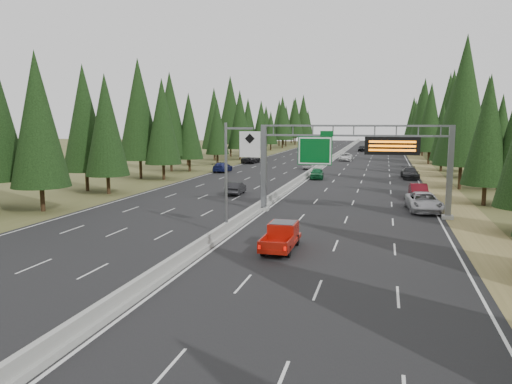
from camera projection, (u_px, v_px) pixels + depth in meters
road at (321, 167)px, 88.90m from camera, size 32.00×260.00×0.08m
shoulder_right at (426, 170)px, 84.49m from camera, size 3.60×260.00×0.06m
shoulder_left at (226, 165)px, 93.31m from camera, size 3.60×260.00×0.06m
median_barrier at (321, 165)px, 88.85m from camera, size 0.70×260.00×0.85m
sign_gantry at (361, 156)px, 42.70m from camera, size 16.75×0.98×7.80m
hov_sign_pole at (234, 170)px, 35.34m from camera, size 2.80×0.50×8.00m
tree_row_right at (462, 115)px, 74.56m from camera, size 11.27×246.92×18.92m
tree_row_left at (177, 115)px, 81.47m from camera, size 12.30×246.23×18.81m
silver_minivan at (424, 202)px, 45.20m from camera, size 3.36×6.34×1.70m
red_pickup at (282, 235)px, 31.86m from camera, size 1.81×5.07×1.65m
car_ahead_green at (317, 173)px, 70.92m from camera, size 2.23×4.70×1.55m
car_ahead_dkred at (419, 192)px, 52.22m from camera, size 1.90×4.94×1.61m
car_ahead_dkgrey at (410, 173)px, 71.03m from camera, size 2.61×5.70×1.62m
car_ahead_white at (346, 157)px, 103.87m from camera, size 2.56×5.52×1.53m
car_ahead_far at (362, 148)px, 136.33m from camera, size 1.96×4.84×1.65m
car_onc_near at (236, 188)px, 55.66m from camera, size 1.73×4.34×1.41m
car_onc_blue at (222, 167)px, 80.76m from camera, size 2.33×5.44×1.56m
car_onc_white at (310, 164)px, 85.51m from camera, size 2.06×4.66×1.56m
car_onc_far at (251, 159)px, 97.77m from camera, size 2.83×5.64×1.53m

